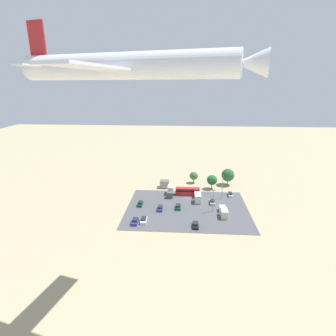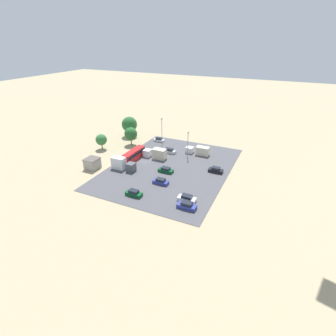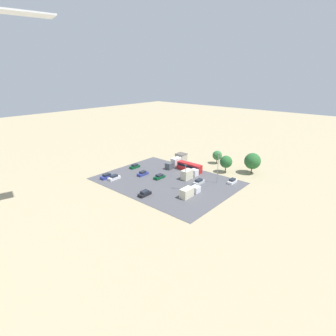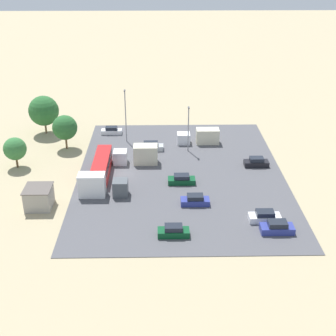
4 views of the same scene
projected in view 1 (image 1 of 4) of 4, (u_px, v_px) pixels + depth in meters
ground_plane at (187, 198)px, 108.18m from camera, size 400.00×400.00×0.00m
parking_lot_surface at (187, 209)px, 99.02m from camera, size 45.63×34.03×0.08m
shed_building at (165, 184)px, 119.32m from camera, size 4.11×3.92×3.16m
bus at (188, 191)px, 110.92m from camera, size 10.13×2.44×3.13m
parked_car_0 at (196, 225)px, 86.10m from camera, size 1.86×4.19×1.59m
parked_car_1 at (212, 202)px, 103.07m from camera, size 1.81×4.68×1.60m
parked_car_2 at (178, 207)px, 99.06m from camera, size 1.89×4.35×1.49m
parked_car_3 at (160, 208)px, 97.87m from camera, size 1.84×4.24×1.54m
parked_car_4 at (144, 220)px, 89.28m from camera, size 1.91×4.41×1.56m
parked_car_5 at (135, 221)px, 88.41m from camera, size 2.00×4.46×1.65m
parked_car_6 at (230, 194)px, 110.17m from camera, size 1.71×4.10×1.52m
parked_car_7 at (140, 204)px, 101.64m from camera, size 1.77×4.20×1.56m
parked_truck_0 at (198, 197)px, 105.12m from camera, size 2.47×7.66×3.31m
parked_truck_1 at (170, 191)px, 110.96m from camera, size 2.34×7.45×3.56m
parked_truck_2 at (224, 212)px, 93.60m from camera, size 2.35×7.97×2.84m
tree_near_shed at (212, 180)px, 116.98m from camera, size 4.59×4.59×6.48m
tree_apron_mid at (228, 175)px, 121.54m from camera, size 5.96×5.96×7.75m
tree_apron_far at (194, 176)px, 124.44m from camera, size 3.89×3.89×5.41m
light_pole_lot_centre at (213, 200)px, 95.35m from camera, size 0.90×0.28×8.46m
light_pole_lot_edge at (222, 186)px, 105.82m from camera, size 0.90×0.28×10.26m
airplane at (132, 66)px, 41.46m from camera, size 40.35×33.55×9.76m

